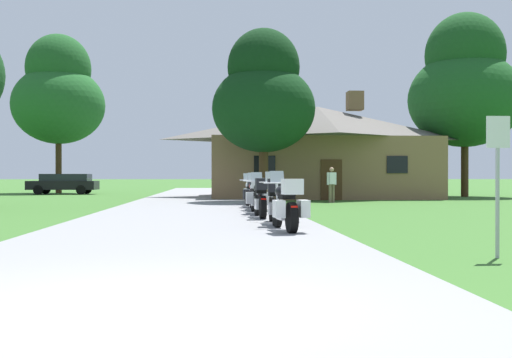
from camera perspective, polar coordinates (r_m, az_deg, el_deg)
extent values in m
plane|color=#386628|center=(25.72, -5.18, -2.51)|extent=(500.00, 500.00, 0.00)
cube|color=gray|center=(23.72, -5.30, -2.66)|extent=(6.40, 80.00, 0.06)
cylinder|color=black|center=(14.41, 1.95, -3.15)|extent=(0.18, 0.65, 0.64)
cylinder|color=black|center=(13.01, 3.26, -3.51)|extent=(0.22, 0.65, 0.64)
cube|color=silver|center=(13.69, 2.59, -3.07)|extent=(0.32, 0.58, 0.30)
ellipsoid|color=black|center=(13.92, 2.36, -1.16)|extent=(0.35, 0.55, 0.26)
cube|color=black|center=(13.47, 2.77, -1.59)|extent=(0.33, 0.55, 0.10)
cylinder|color=silver|center=(14.35, 1.99, -0.36)|extent=(0.66, 0.10, 0.03)
cylinder|color=silver|center=(14.40, 1.95, -1.72)|extent=(0.08, 0.24, 0.73)
cube|color=#B2BCC6|center=(14.45, 1.91, 0.20)|extent=(0.33, 0.14, 0.27)
sphere|color=silver|center=(14.35, 1.99, -0.92)|extent=(0.11, 0.11, 0.11)
cube|color=silver|center=(12.93, 3.31, -0.70)|extent=(0.44, 0.40, 0.32)
cube|color=red|center=(12.78, 3.48, -2.57)|extent=(0.14, 0.04, 0.06)
cylinder|color=silver|center=(13.36, 3.53, -3.84)|extent=(0.13, 0.55, 0.07)
cube|color=silver|center=(12.99, 2.09, -2.72)|extent=(0.24, 0.42, 0.36)
cube|color=silver|center=(13.11, 4.32, -2.70)|extent=(0.24, 0.42, 0.36)
cylinder|color=black|center=(16.34, 1.42, -2.75)|extent=(0.12, 0.64, 0.64)
cylinder|color=black|center=(14.90, 1.84, -3.03)|extent=(0.16, 0.64, 0.64)
cube|color=silver|center=(15.60, 1.63, -2.67)|extent=(0.27, 0.56, 0.30)
ellipsoid|color=gold|center=(15.84, 1.55, -0.99)|extent=(0.31, 0.52, 0.26)
cube|color=black|center=(15.39, 1.68, -1.37)|extent=(0.29, 0.52, 0.10)
cylinder|color=silver|center=(16.28, 1.44, -0.29)|extent=(0.66, 0.04, 0.03)
cylinder|color=silver|center=(16.32, 1.43, -1.48)|extent=(0.06, 0.24, 0.73)
cube|color=#B2BCC6|center=(16.38, 1.41, 0.20)|extent=(0.32, 0.11, 0.27)
sphere|color=silver|center=(16.28, 1.44, -0.79)|extent=(0.11, 0.11, 0.11)
cube|color=black|center=(14.83, 1.85, -0.58)|extent=(0.41, 0.37, 0.32)
cube|color=red|center=(14.67, 1.91, -2.21)|extent=(0.14, 0.03, 0.06)
cylinder|color=silver|center=(15.24, 2.26, -3.34)|extent=(0.08, 0.55, 0.07)
cylinder|color=black|center=(18.75, 0.08, -2.36)|extent=(0.14, 0.64, 0.64)
cylinder|color=black|center=(17.32, 0.62, -2.58)|extent=(0.18, 0.65, 0.64)
cube|color=silver|center=(18.02, 0.35, -2.28)|extent=(0.28, 0.57, 0.30)
ellipsoid|color=black|center=(18.26, 0.25, -0.83)|extent=(0.32, 0.53, 0.26)
cube|color=black|center=(17.80, 0.42, -1.15)|extent=(0.30, 0.53, 0.10)
cylinder|color=silver|center=(18.69, 0.09, -0.22)|extent=(0.66, 0.06, 0.03)
cylinder|color=silver|center=(18.74, 0.08, -1.26)|extent=(0.07, 0.24, 0.73)
cube|color=#B2BCC6|center=(18.79, 0.06, 0.21)|extent=(0.32, 0.12, 0.27)
sphere|color=silver|center=(18.70, 0.09, -0.65)|extent=(0.11, 0.11, 0.11)
cube|color=black|center=(17.25, 0.64, -0.46)|extent=(0.42, 0.38, 0.32)
cube|color=red|center=(17.10, 0.70, -1.86)|extent=(0.14, 0.04, 0.06)
cylinder|color=silver|center=(17.66, 0.94, -2.85)|extent=(0.09, 0.55, 0.07)
cylinder|color=black|center=(20.95, -0.27, -2.09)|extent=(0.14, 0.64, 0.64)
cylinder|color=black|center=(19.52, 0.18, -2.26)|extent=(0.18, 0.65, 0.64)
cube|color=silver|center=(20.22, -0.05, -2.00)|extent=(0.29, 0.57, 0.30)
ellipsoid|color=#B2B5BC|center=(20.46, -0.13, -0.72)|extent=(0.32, 0.53, 0.26)
cube|color=black|center=(20.01, 0.02, -1.00)|extent=(0.30, 0.53, 0.10)
cylinder|color=silver|center=(20.90, -0.26, -0.17)|extent=(0.66, 0.06, 0.03)
cylinder|color=silver|center=(20.94, -0.27, -1.10)|extent=(0.07, 0.24, 0.73)
cube|color=#B2BCC6|center=(21.00, -0.29, 0.21)|extent=(0.32, 0.12, 0.27)
sphere|color=silver|center=(20.90, -0.26, -0.56)|extent=(0.11, 0.11, 0.11)
cube|color=#B7B7BC|center=(19.46, 0.20, -0.38)|extent=(0.42, 0.38, 0.32)
cube|color=red|center=(19.30, 0.26, -1.62)|extent=(0.14, 0.04, 0.06)
cylinder|color=silver|center=(19.86, 0.48, -2.51)|extent=(0.10, 0.55, 0.07)
cube|color=#B7B7BC|center=(19.54, -0.59, -1.73)|extent=(0.22, 0.41, 0.36)
cube|color=#B7B7BC|center=(19.60, 0.92, -1.72)|extent=(0.22, 0.41, 0.36)
cylinder|color=black|center=(23.07, -0.38, -1.88)|extent=(0.13, 0.64, 0.64)
cylinder|color=black|center=(21.63, -0.02, -2.02)|extent=(0.18, 0.64, 0.64)
cube|color=silver|center=(22.33, -0.20, -1.79)|extent=(0.28, 0.57, 0.30)
ellipsoid|color=maroon|center=(22.58, -0.27, -0.63)|extent=(0.32, 0.53, 0.26)
cube|color=black|center=(22.12, -0.15, -0.88)|extent=(0.30, 0.53, 0.10)
cylinder|color=silver|center=(23.01, -0.37, -0.14)|extent=(0.66, 0.05, 0.03)
cylinder|color=silver|center=(23.06, -0.38, -0.98)|extent=(0.07, 0.24, 0.73)
cube|color=#B2BCC6|center=(23.11, -0.40, 0.21)|extent=(0.32, 0.12, 0.27)
sphere|color=silver|center=(23.01, -0.37, -0.49)|extent=(0.11, 0.11, 0.11)
cube|color=black|center=(21.57, -0.01, -0.32)|extent=(0.41, 0.37, 0.32)
cube|color=red|center=(21.41, 0.04, -1.44)|extent=(0.14, 0.03, 0.06)
cylinder|color=silver|center=(21.97, 0.26, -2.24)|extent=(0.09, 0.55, 0.07)
cube|color=black|center=(21.65, -0.72, -1.54)|extent=(0.21, 0.41, 0.36)
cube|color=black|center=(21.71, 0.65, -1.53)|extent=(0.21, 0.41, 0.36)
cylinder|color=black|center=(25.08, -0.76, -1.71)|extent=(0.17, 0.65, 0.64)
cylinder|color=black|center=(23.66, -0.27, -1.82)|extent=(0.21, 0.65, 0.64)
cube|color=silver|center=(24.35, -0.52, -1.62)|extent=(0.31, 0.58, 0.30)
ellipsoid|color=silver|center=(24.59, -0.60, -0.56)|extent=(0.34, 0.54, 0.26)
cube|color=black|center=(24.14, -0.45, -0.78)|extent=(0.32, 0.54, 0.10)
cylinder|color=silver|center=(25.03, -0.75, -0.11)|extent=(0.66, 0.09, 0.03)
cylinder|color=silver|center=(25.07, -0.76, -0.88)|extent=(0.08, 0.24, 0.73)
cube|color=#B2BCC6|center=(25.13, -0.78, 0.21)|extent=(0.33, 0.14, 0.27)
sphere|color=silver|center=(25.03, -0.75, -0.43)|extent=(0.11, 0.11, 0.11)
cube|color=black|center=(23.59, -0.25, -0.27)|extent=(0.43, 0.39, 0.32)
cube|color=red|center=(23.43, -0.19, -1.29)|extent=(0.14, 0.04, 0.06)
cylinder|color=silver|center=(24.00, -0.05, -2.03)|extent=(0.12, 0.55, 0.07)
cube|color=black|center=(23.66, -0.91, -1.39)|extent=(0.23, 0.42, 0.36)
cube|color=black|center=(23.74, 0.33, -1.38)|extent=(0.23, 0.42, 0.36)
cylinder|color=black|center=(27.53, -0.79, -1.53)|extent=(0.18, 0.65, 0.64)
cylinder|color=black|center=(26.11, -0.27, -1.63)|extent=(0.23, 0.65, 0.64)
cube|color=silver|center=(26.79, -0.53, -1.45)|extent=(0.32, 0.59, 0.30)
ellipsoid|color=gold|center=(27.04, -0.62, -0.48)|extent=(0.36, 0.55, 0.26)
cube|color=black|center=(26.59, -0.46, -0.69)|extent=(0.34, 0.55, 0.10)
cylinder|color=silver|center=(27.47, -0.78, -0.08)|extent=(0.66, 0.11, 0.03)
cylinder|color=silver|center=(27.52, -0.79, -0.78)|extent=(0.09, 0.24, 0.73)
cube|color=#B2BCC6|center=(27.57, -0.81, 0.22)|extent=(0.33, 0.15, 0.27)
sphere|color=silver|center=(27.47, -0.78, -0.37)|extent=(0.11, 0.11, 0.11)
cube|color=silver|center=(26.05, -0.25, -0.22)|extent=(0.44, 0.40, 0.32)
cube|color=red|center=(25.88, -0.18, -1.15)|extent=(0.14, 0.05, 0.06)
cylinder|color=silver|center=(26.45, -0.09, -1.82)|extent=(0.13, 0.55, 0.07)
cube|color=silver|center=(26.11, -0.85, -1.23)|extent=(0.24, 0.42, 0.36)
cube|color=silver|center=(26.20, 0.27, -1.23)|extent=(0.24, 0.42, 0.36)
cube|color=brown|center=(36.96, 5.58, 0.93)|extent=(12.33, 8.76, 3.35)
pyramid|color=#5B5651|center=(37.09, 5.58, 5.03)|extent=(13.07, 9.29, 1.96)
cube|color=brown|center=(37.64, 8.94, 7.00)|extent=(0.90, 0.90, 1.10)
cube|color=#472D19|center=(32.61, 6.84, -0.08)|extent=(1.10, 0.08, 2.10)
cube|color=black|center=(32.16, 0.79, 1.33)|extent=(1.10, 0.06, 0.90)
cube|color=black|center=(33.43, 12.67, 1.28)|extent=(1.10, 0.06, 0.90)
cylinder|color=#75664C|center=(29.88, 7.00, -1.30)|extent=(0.14, 0.14, 0.86)
cylinder|color=#75664C|center=(29.77, 6.73, -1.30)|extent=(0.14, 0.14, 0.86)
cube|color=silver|center=(29.81, 6.87, 0.06)|extent=(0.42, 0.36, 0.56)
cylinder|color=silver|center=(29.96, 7.21, 0.03)|extent=(0.09, 0.09, 0.58)
cylinder|color=silver|center=(29.67, 6.52, 0.02)|extent=(0.09, 0.09, 0.58)
sphere|color=tan|center=(29.81, 6.87, 0.87)|extent=(0.21, 0.21, 0.21)
cylinder|color=#9EA0A5|center=(10.16, 21.03, -0.80)|extent=(0.06, 0.06, 2.10)
cube|color=silver|center=(10.16, 21.08, 4.00)|extent=(0.36, 0.02, 0.48)
cylinder|color=#422D19|center=(29.68, 0.69, 0.85)|extent=(0.44, 0.44, 3.09)
ellipsoid|color=#0F3314|center=(29.85, 0.69, 6.40)|extent=(4.87, 4.87, 4.14)
ellipsoid|color=black|center=(30.12, 0.69, 10.08)|extent=(3.41, 3.41, 3.65)
cylinder|color=#422D19|center=(40.03, 18.38, 1.34)|extent=(0.44, 0.44, 4.02)
ellipsoid|color=#194C1E|center=(40.29, 18.38, 6.84)|extent=(6.75, 6.75, 5.74)
ellipsoid|color=#16441B|center=(40.69, 18.39, 10.62)|extent=(4.73, 4.73, 5.06)
cylinder|color=#422D19|center=(48.46, -17.44, 1.51)|extent=(0.44, 0.44, 4.63)
ellipsoid|color=#1E5623|center=(48.73, -17.45, 6.41)|extent=(6.71, 6.71, 5.71)
ellipsoid|color=#1B4E20|center=(49.09, -17.45, 9.52)|extent=(4.70, 4.70, 5.03)
cube|color=black|center=(45.17, -17.08, -0.55)|extent=(4.65, 1.97, 0.60)
cube|color=black|center=(45.11, -16.83, 0.14)|extent=(3.27, 1.71, 0.48)
cylinder|color=black|center=(44.75, -19.12, -0.94)|extent=(0.65, 0.24, 0.64)
cylinder|color=black|center=(46.37, -18.51, -0.90)|extent=(0.65, 0.24, 0.64)
cylinder|color=black|center=(44.00, -15.57, -0.96)|extent=(0.65, 0.24, 0.64)
cylinder|color=black|center=(45.65, -15.07, -0.91)|extent=(0.65, 0.24, 0.64)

